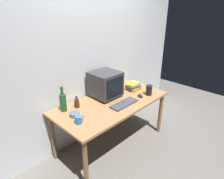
{
  "coord_description": "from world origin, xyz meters",
  "views": [
    {
      "loc": [
        -1.68,
        -1.64,
        1.92
      ],
      "look_at": [
        0.0,
        0.0,
        0.89
      ],
      "focal_mm": 30.74,
      "sensor_mm": 36.0,
      "label": 1
    }
  ],
  "objects_px": {
    "mug": "(79,120)",
    "metal_canister": "(149,90)",
    "bottle_tall": "(63,102)",
    "keyboard": "(124,104)",
    "book_stack": "(133,86)",
    "crt_monitor": "(105,84)",
    "computer_mouse": "(140,96)",
    "bottle_short": "(77,103)",
    "cd_spindle": "(75,114)"
  },
  "relations": [
    {
      "from": "keyboard",
      "to": "book_stack",
      "type": "relative_size",
      "value": 1.79
    },
    {
      "from": "keyboard",
      "to": "mug",
      "type": "xyz_separation_m",
      "value": [
        -0.69,
        0.07,
        0.03
      ]
    },
    {
      "from": "mug",
      "to": "metal_canister",
      "type": "bearing_deg",
      "value": -6.57
    },
    {
      "from": "keyboard",
      "to": "computer_mouse",
      "type": "height_order",
      "value": "computer_mouse"
    },
    {
      "from": "metal_canister",
      "to": "computer_mouse",
      "type": "bearing_deg",
      "value": 161.17
    },
    {
      "from": "book_stack",
      "to": "metal_canister",
      "type": "bearing_deg",
      "value": -89.16
    },
    {
      "from": "book_stack",
      "to": "cd_spindle",
      "type": "xyz_separation_m",
      "value": [
        -1.11,
        0.01,
        -0.03
      ]
    },
    {
      "from": "computer_mouse",
      "to": "cd_spindle",
      "type": "height_order",
      "value": "cd_spindle"
    },
    {
      "from": "bottle_short",
      "to": "book_stack",
      "type": "bearing_deg",
      "value": -9.72
    },
    {
      "from": "bottle_tall",
      "to": "book_stack",
      "type": "bearing_deg",
      "value": -10.37
    },
    {
      "from": "crt_monitor",
      "to": "computer_mouse",
      "type": "distance_m",
      "value": 0.53
    },
    {
      "from": "computer_mouse",
      "to": "metal_canister",
      "type": "distance_m",
      "value": 0.16
    },
    {
      "from": "crt_monitor",
      "to": "computer_mouse",
      "type": "bearing_deg",
      "value": -47.45
    },
    {
      "from": "crt_monitor",
      "to": "mug",
      "type": "distance_m",
      "value": 0.76
    },
    {
      "from": "metal_canister",
      "to": "cd_spindle",
      "type": "bearing_deg",
      "value": 165.22
    },
    {
      "from": "keyboard",
      "to": "metal_canister",
      "type": "bearing_deg",
      "value": -7.2
    },
    {
      "from": "book_stack",
      "to": "mug",
      "type": "xyz_separation_m",
      "value": [
        -1.17,
        -0.15,
        -0.01
      ]
    },
    {
      "from": "keyboard",
      "to": "metal_canister",
      "type": "distance_m",
      "value": 0.49
    },
    {
      "from": "computer_mouse",
      "to": "bottle_short",
      "type": "height_order",
      "value": "bottle_short"
    },
    {
      "from": "keyboard",
      "to": "bottle_tall",
      "type": "height_order",
      "value": "bottle_tall"
    },
    {
      "from": "keyboard",
      "to": "metal_canister",
      "type": "xyz_separation_m",
      "value": [
        0.48,
        -0.06,
        0.06
      ]
    },
    {
      "from": "cd_spindle",
      "to": "crt_monitor",
      "type": "bearing_deg",
      "value": 11.21
    },
    {
      "from": "computer_mouse",
      "to": "bottle_tall",
      "type": "relative_size",
      "value": 0.3
    },
    {
      "from": "crt_monitor",
      "to": "computer_mouse",
      "type": "xyz_separation_m",
      "value": [
        0.34,
        -0.37,
        -0.17
      ]
    },
    {
      "from": "bottle_short",
      "to": "cd_spindle",
      "type": "bearing_deg",
      "value": -133.79
    },
    {
      "from": "keyboard",
      "to": "book_stack",
      "type": "bearing_deg",
      "value": 25.5
    },
    {
      "from": "bottle_tall",
      "to": "bottle_short",
      "type": "xyz_separation_m",
      "value": [
        0.17,
        -0.04,
        -0.07
      ]
    },
    {
      "from": "book_stack",
      "to": "mug",
      "type": "distance_m",
      "value": 1.18
    },
    {
      "from": "crt_monitor",
      "to": "bottle_tall",
      "type": "bearing_deg",
      "value": 173.32
    },
    {
      "from": "book_stack",
      "to": "bottle_short",
      "type": "bearing_deg",
      "value": 170.28
    },
    {
      "from": "keyboard",
      "to": "computer_mouse",
      "type": "distance_m",
      "value": 0.34
    },
    {
      "from": "bottle_tall",
      "to": "cd_spindle",
      "type": "bearing_deg",
      "value": -84.75
    },
    {
      "from": "book_stack",
      "to": "metal_canister",
      "type": "relative_size",
      "value": 1.56
    },
    {
      "from": "keyboard",
      "to": "bottle_tall",
      "type": "relative_size",
      "value": 1.27
    },
    {
      "from": "crt_monitor",
      "to": "cd_spindle",
      "type": "xyz_separation_m",
      "value": [
        -0.63,
        -0.13,
        -0.17
      ]
    },
    {
      "from": "mug",
      "to": "book_stack",
      "type": "bearing_deg",
      "value": 7.53
    },
    {
      "from": "keyboard",
      "to": "bottle_short",
      "type": "xyz_separation_m",
      "value": [
        -0.48,
        0.39,
        0.05
      ]
    },
    {
      "from": "crt_monitor",
      "to": "mug",
      "type": "xyz_separation_m",
      "value": [
        -0.69,
        -0.28,
        -0.15
      ]
    },
    {
      "from": "mug",
      "to": "metal_canister",
      "type": "xyz_separation_m",
      "value": [
        1.17,
        -0.13,
        0.03
      ]
    },
    {
      "from": "computer_mouse",
      "to": "bottle_tall",
      "type": "bearing_deg",
      "value": 178.55
    },
    {
      "from": "crt_monitor",
      "to": "metal_canister",
      "type": "height_order",
      "value": "crt_monitor"
    },
    {
      "from": "computer_mouse",
      "to": "cd_spindle",
      "type": "distance_m",
      "value": 1.0
    },
    {
      "from": "keyboard",
      "to": "bottle_tall",
      "type": "xyz_separation_m",
      "value": [
        -0.65,
        0.44,
        0.11
      ]
    },
    {
      "from": "bottle_short",
      "to": "metal_canister",
      "type": "bearing_deg",
      "value": -25.21
    },
    {
      "from": "computer_mouse",
      "to": "bottle_tall",
      "type": "height_order",
      "value": "bottle_tall"
    },
    {
      "from": "bottle_tall",
      "to": "metal_canister",
      "type": "bearing_deg",
      "value": -23.62
    },
    {
      "from": "bottle_tall",
      "to": "mug",
      "type": "height_order",
      "value": "bottle_tall"
    },
    {
      "from": "crt_monitor",
      "to": "metal_canister",
      "type": "relative_size",
      "value": 2.6
    },
    {
      "from": "computer_mouse",
      "to": "bottle_tall",
      "type": "distance_m",
      "value": 1.09
    },
    {
      "from": "computer_mouse",
      "to": "mug",
      "type": "xyz_separation_m",
      "value": [
        -1.03,
        0.09,
        0.03
      ]
    }
  ]
}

